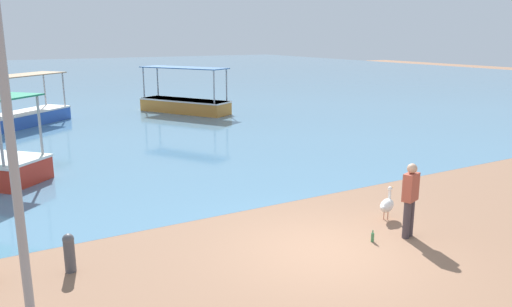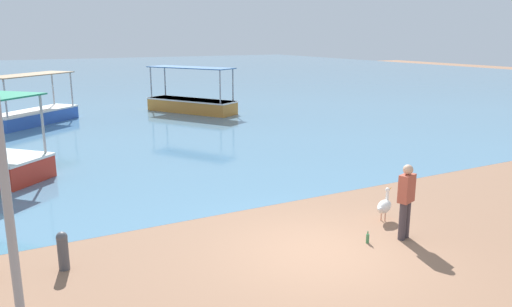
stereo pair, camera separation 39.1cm
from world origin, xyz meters
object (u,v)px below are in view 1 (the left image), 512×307
(pelican, at_px, (387,205))
(fisherman_standing, at_px, (410,198))
(lamp_post, at_px, (9,122))
(mooring_bollard, at_px, (69,251))
(glass_bottle, at_px, (373,237))
(fishing_boat_near_right, at_px, (185,103))
(fishing_boat_far_right, at_px, (25,115))

(pelican, bearing_deg, fisherman_standing, -109.80)
(pelican, distance_m, lamp_post, 8.57)
(pelican, height_order, mooring_bollard, pelican)
(mooring_bollard, relative_size, glass_bottle, 2.84)
(lamp_post, bearing_deg, fisherman_standing, -3.23)
(lamp_post, height_order, mooring_bollard, lamp_post)
(fishing_boat_near_right, xyz_separation_m, lamp_post, (-10.39, -19.20, 2.65))
(lamp_post, relative_size, glass_bottle, 21.04)
(fisherman_standing, xyz_separation_m, glass_bottle, (-0.87, 0.18, -0.80))
(lamp_post, bearing_deg, mooring_bollard, 61.21)
(fishing_boat_near_right, distance_m, fisherman_standing, 19.82)
(lamp_post, xyz_separation_m, fisherman_standing, (7.70, -0.44, -2.29))
(lamp_post, xyz_separation_m, mooring_bollard, (0.87, 1.58, -2.79))
(fishing_boat_far_right, relative_size, pelican, 5.92)
(fishing_boat_far_right, height_order, mooring_bollard, fishing_boat_far_right)
(fishing_boat_near_right, height_order, fishing_boat_far_right, fishing_boat_near_right)
(fishing_boat_near_right, height_order, fisherman_standing, fishing_boat_near_right)
(fishing_boat_near_right, xyz_separation_m, pelican, (-2.32, -18.60, -0.17))
(mooring_bollard, xyz_separation_m, glass_bottle, (5.96, -1.83, -0.30))
(fishing_boat_near_right, height_order, pelican, fishing_boat_near_right)
(mooring_bollard, bearing_deg, lamp_post, -118.79)
(fishing_boat_far_right, bearing_deg, lamp_post, -95.70)
(fishing_boat_near_right, bearing_deg, fishing_boat_far_right, 179.18)
(fishing_boat_near_right, xyz_separation_m, fisherman_standing, (-2.69, -19.64, 0.36))
(mooring_bollard, bearing_deg, fisherman_standing, -16.40)
(glass_bottle, bearing_deg, mooring_bollard, 162.92)
(pelican, relative_size, glass_bottle, 2.96)
(fishing_boat_near_right, distance_m, lamp_post, 21.99)
(pelican, height_order, fisherman_standing, fisherman_standing)
(glass_bottle, bearing_deg, fishing_boat_far_right, 104.04)
(pelican, bearing_deg, fishing_boat_near_right, 82.90)
(lamp_post, distance_m, glass_bottle, 7.50)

